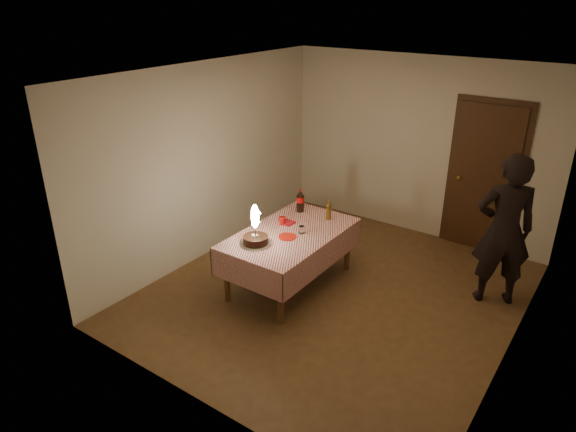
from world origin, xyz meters
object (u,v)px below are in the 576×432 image
Objects in this scene: dining_table at (290,240)px; red_plate at (287,237)px; clear_cup at (302,230)px; amber_bottle_right at (329,210)px; photographer at (504,230)px; birthday_cake at (255,235)px; cola_bottle at (300,201)px; red_cup at (282,221)px.

red_plate is at bearing -70.30° from dining_table.
clear_cup is 0.55m from amber_bottle_right.
photographer is at bearing 30.18° from red_plate.
photographer is at bearing 34.29° from birthday_cake.
birthday_cake reaches higher than clear_cup.
amber_bottle_right is at bearing -165.94° from photographer.
cola_bottle is 1.25× the size of amber_bottle_right.
clear_cup is 2.30m from photographer.
red_cup is 0.61m from amber_bottle_right.
photographer is (2.04, 1.05, 0.15)m from clear_cup.
birthday_cake is 5.42× the size of clear_cup.
red_cup is at bearing 135.11° from red_plate.
red_plate is at bearing -112.34° from clear_cup.
red_plate reaches higher than dining_table.
red_cup is (-0.06, 0.61, -0.06)m from birthday_cake.
clear_cup is at bearing 62.69° from birthday_cake.
amber_bottle_right is (0.12, 0.73, 0.11)m from red_plate.
red_plate is 2.44× the size of clear_cup.
dining_table is 6.75× the size of amber_bottle_right.
dining_table is at bearing -153.10° from clear_cup.
cola_bottle reaches higher than red_cup.
amber_bottle_right reaches higher than red_cup.
amber_bottle_right reaches higher than red_plate.
dining_table is 17.20× the size of red_cup.
amber_bottle_right is (0.43, 0.01, -0.03)m from cola_bottle.
birthday_cake is 2.81m from photographer.
birthday_cake is 1.91× the size of amber_bottle_right.
birthday_cake reaches higher than red_cup.
birthday_cake is 2.22× the size of red_plate.
dining_table is at bearing 71.91° from birthday_cake.
red_plate is 0.69× the size of cola_bottle.
photographer reaches higher than red_plate.
red_cup is 0.06× the size of photographer.
birthday_cake is (-0.16, -0.47, 0.21)m from dining_table.
birthday_cake is 1.54× the size of cola_bottle.
red_plate is at bearing -44.89° from red_cup.
photographer reaches higher than amber_bottle_right.
clear_cup is at bearing 67.66° from red_plate.
red_cup reaches higher than clear_cup.
birthday_cake is at bearing -106.61° from amber_bottle_right.
amber_bottle_right is at bearing 50.87° from red_cup.
amber_bottle_right is at bearing 1.19° from cola_bottle.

